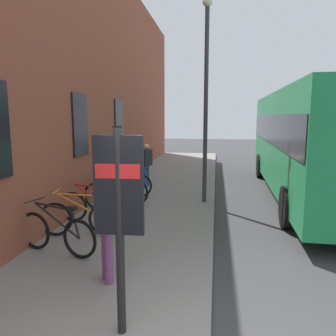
% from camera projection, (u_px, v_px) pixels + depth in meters
% --- Properties ---
extents(ground, '(60.00, 60.00, 0.00)m').
position_uv_depth(ground, '(252.00, 216.00, 8.91)').
color(ground, '#38383A').
extents(sidewalk_pavement, '(24.00, 3.50, 0.12)m').
position_uv_depth(sidewalk_pavement, '(162.00, 193.00, 11.24)').
color(sidewalk_pavement, gray).
rests_on(sidewalk_pavement, ground).
extents(station_facade, '(22.00, 0.65, 7.80)m').
position_uv_depth(station_facade, '(109.00, 80.00, 11.91)').
color(station_facade, brown).
rests_on(station_facade, ground).
extents(bicycle_beside_lamp, '(0.64, 1.72, 0.97)m').
position_uv_depth(bicycle_beside_lamp, '(57.00, 233.00, 6.13)').
color(bicycle_beside_lamp, black).
rests_on(bicycle_beside_lamp, sidewalk_pavement).
extents(bicycle_under_window, '(0.49, 1.76, 0.97)m').
position_uv_depth(bicycle_under_window, '(81.00, 218.00, 7.05)').
color(bicycle_under_window, black).
rests_on(bicycle_under_window, sidewalk_pavement).
extents(bicycle_far_end, '(0.48, 1.77, 0.97)m').
position_uv_depth(bicycle_far_end, '(94.00, 207.00, 7.91)').
color(bicycle_far_end, black).
rests_on(bicycle_far_end, sidewalk_pavement).
extents(bicycle_mid_rack, '(0.62, 1.72, 0.97)m').
position_uv_depth(bicycle_mid_rack, '(112.00, 197.00, 8.88)').
color(bicycle_mid_rack, black).
rests_on(bicycle_mid_rack, sidewalk_pavement).
extents(bicycle_end_of_row, '(0.65, 1.71, 0.97)m').
position_uv_depth(bicycle_end_of_row, '(122.00, 189.00, 9.77)').
color(bicycle_end_of_row, black).
rests_on(bicycle_end_of_row, sidewalk_pavement).
extents(bicycle_nearest_sign, '(0.48, 1.77, 0.97)m').
position_uv_depth(bicycle_nearest_sign, '(125.00, 184.00, 10.54)').
color(bicycle_nearest_sign, black).
rests_on(bicycle_nearest_sign, sidewalk_pavement).
extents(transit_info_sign, '(0.10, 0.55, 2.40)m').
position_uv_depth(transit_info_sign, '(119.00, 199.00, 3.70)').
color(transit_info_sign, black).
rests_on(transit_info_sign, sidewalk_pavement).
extents(city_bus, '(10.57, 2.88, 3.35)m').
position_uv_depth(city_bus, '(310.00, 138.00, 10.76)').
color(city_bus, '#1E8C4C').
rests_on(city_bus, ground).
extents(pedestrian_by_facade, '(0.55, 0.38, 1.54)m').
position_uv_depth(pedestrian_by_facade, '(146.00, 160.00, 11.91)').
color(pedestrian_by_facade, '#334C8C').
rests_on(pedestrian_by_facade, sidewalk_pavement).
extents(pedestrian_crossing_street, '(0.59, 0.50, 1.81)m').
position_uv_depth(pedestrian_crossing_street, '(106.00, 211.00, 5.00)').
color(pedestrian_crossing_street, '#723F72').
rests_on(pedestrian_crossing_street, sidewalk_pavement).
extents(pedestrian_near_bus, '(0.56, 0.36, 1.55)m').
position_uv_depth(pedestrian_near_bus, '(122.00, 177.00, 8.67)').
color(pedestrian_near_bus, '#B2A599').
rests_on(pedestrian_near_bus, sidewalk_pavement).
extents(street_lamp, '(0.28, 0.28, 5.69)m').
position_uv_depth(street_lamp, '(206.00, 86.00, 9.40)').
color(street_lamp, '#333338').
rests_on(street_lamp, sidewalk_pavement).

